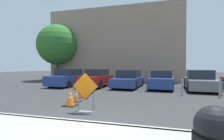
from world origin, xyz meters
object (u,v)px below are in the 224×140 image
object	(u,v)px
bollard_nearest	(182,87)
bollard_second	(220,88)
traffic_cone_fourth	(86,88)
parked_car_second	(97,79)
traffic_cone_second	(76,94)
parked_car_fourth	(162,80)
parked_car_fifth	(200,81)
road_closed_sign	(85,90)
traffic_cone_nearest	(70,98)
parked_car_nearest	(68,78)
traffic_cone_fifth	(90,87)
traffic_cone_third	(82,92)
parked_car_third	(129,79)

from	to	relation	value
bollard_nearest	bollard_second	xyz separation A→B (m)	(1.96, 0.00, 0.03)
traffic_cone_fourth	parked_car_second	xyz separation A→B (m)	(-0.84, 3.99, 0.33)
traffic_cone_fourth	parked_car_second	distance (m)	4.09
traffic_cone_second	parked_car_fourth	xyz separation A→B (m)	(4.01, 6.70, 0.30)
traffic_cone_fourth	parked_car_fifth	size ratio (longest dim) A/B	0.16
road_closed_sign	traffic_cone_nearest	size ratio (longest dim) A/B	2.09
bollard_second	parked_car_nearest	bearing A→B (deg)	165.54
parked_car_nearest	bollard_nearest	xyz separation A→B (m)	(9.11, -2.85, -0.18)
parked_car_second	bollard_nearest	xyz separation A→B (m)	(6.45, -2.92, -0.19)
traffic_cone_fifth	parked_car_second	distance (m)	3.20
bollard_nearest	road_closed_sign	bearing A→B (deg)	-128.06
parked_car_fifth	parked_car_fourth	bearing A→B (deg)	-3.76
traffic_cone_fourth	parked_car_nearest	bearing A→B (deg)	131.72
parked_car_nearest	parked_car_fourth	xyz separation A→B (m)	(7.98, 0.57, -0.04)
traffic_cone_second	parked_car_fifth	size ratio (longest dim) A/B	0.16
traffic_cone_fifth	bollard_nearest	bearing A→B (deg)	1.84
traffic_cone_nearest	parked_car_fourth	distance (m)	8.51
road_closed_sign	bollard_nearest	xyz separation A→B (m)	(3.89, 4.96, -0.33)
parked_car_fifth	bollard_second	xyz separation A→B (m)	(0.42, -3.12, -0.12)
traffic_cone_fifth	parked_car_nearest	bearing A→B (deg)	137.79
traffic_cone_fifth	parked_car_second	bearing A→B (deg)	102.53
traffic_cone_nearest	parked_car_fifth	bearing A→B (deg)	48.15
parked_car_second	parked_car_nearest	bearing A→B (deg)	2.67
bollard_second	bollard_nearest	bearing A→B (deg)	180.00
bollard_nearest	traffic_cone_fourth	bearing A→B (deg)	-169.25
bollard_nearest	parked_car_nearest	bearing A→B (deg)	162.60
traffic_cone_nearest	traffic_cone_second	xyz separation A→B (m)	(-0.16, 0.89, 0.01)
road_closed_sign	traffic_cone_second	distance (m)	2.16
parked_car_nearest	traffic_cone_third	bearing A→B (deg)	129.49
traffic_cone_fourth	parked_car_third	distance (m)	4.81
bollard_nearest	traffic_cone_second	bearing A→B (deg)	-147.50
parked_car_second	bollard_nearest	distance (m)	7.08
road_closed_sign	parked_car_fourth	xyz separation A→B (m)	(2.76, 8.39, -0.18)
traffic_cone_second	parked_car_fifth	bearing A→B (deg)	43.75
traffic_cone_fourth	bollard_second	distance (m)	7.65
traffic_cone_nearest	parked_car_second	bearing A→B (deg)	101.73
parked_car_third	parked_car_fifth	size ratio (longest dim) A/B	1.01
parked_car_nearest	traffic_cone_fourth	bearing A→B (deg)	134.46
traffic_cone_nearest	parked_car_nearest	world-z (taller)	parked_car_nearest
traffic_cone_nearest	traffic_cone_fourth	world-z (taller)	traffic_cone_fourth
road_closed_sign	bollard_second	bearing A→B (deg)	40.34
parked_car_fourth	parked_car_second	bearing A→B (deg)	9.15
traffic_cone_nearest	traffic_cone_fifth	size ratio (longest dim) A/B	0.91
traffic_cone_fourth	parked_car_third	world-z (taller)	parked_car_third
parked_car_fourth	parked_car_fifth	bearing A→B (deg)	177.16
parked_car_nearest	parked_car_second	size ratio (longest dim) A/B	1.06
parked_car_fifth	bollard_second	distance (m)	3.15
traffic_cone_nearest	parked_car_fifth	xyz separation A→B (m)	(6.52, 7.28, 0.32)
traffic_cone_fourth	parked_car_fourth	size ratio (longest dim) A/B	0.16
parked_car_third	traffic_cone_second	bearing A→B (deg)	81.78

